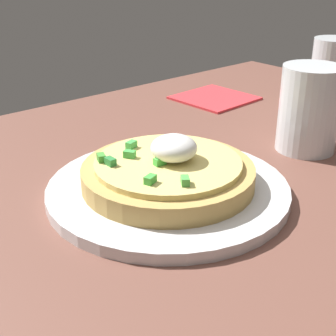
{
  "coord_description": "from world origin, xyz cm",
  "views": [
    {
      "loc": [
        -36.34,
        -42.46,
        29.19
      ],
      "look_at": [
        -4.78,
        -5.57,
        6.68
      ],
      "focal_mm": 51.94,
      "sensor_mm": 36.0,
      "label": 1
    }
  ],
  "objects_px": {
    "plate": "(168,189)",
    "napkin": "(215,98)",
    "cup_far": "(309,113)",
    "pizza": "(168,171)",
    "cup_near": "(330,82)"
  },
  "relations": [
    {
      "from": "pizza",
      "to": "cup_near",
      "type": "bearing_deg",
      "value": 6.81
    },
    {
      "from": "plate",
      "to": "pizza",
      "type": "relative_size",
      "value": 1.41
    },
    {
      "from": "cup_far",
      "to": "napkin",
      "type": "relative_size",
      "value": 0.93
    },
    {
      "from": "pizza",
      "to": "cup_far",
      "type": "bearing_deg",
      "value": -5.05
    },
    {
      "from": "plate",
      "to": "napkin",
      "type": "bearing_deg",
      "value": 36.54
    },
    {
      "from": "pizza",
      "to": "cup_far",
      "type": "xyz_separation_m",
      "value": [
        0.23,
        -0.02,
        0.02
      ]
    },
    {
      "from": "cup_near",
      "to": "plate",
      "type": "bearing_deg",
      "value": -173.21
    },
    {
      "from": "cup_far",
      "to": "pizza",
      "type": "bearing_deg",
      "value": 174.95
    },
    {
      "from": "pizza",
      "to": "cup_far",
      "type": "distance_m",
      "value": 0.23
    },
    {
      "from": "napkin",
      "to": "cup_near",
      "type": "bearing_deg",
      "value": -66.59
    },
    {
      "from": "plate",
      "to": "pizza",
      "type": "xyz_separation_m",
      "value": [
        0.0,
        -0.0,
        0.02
      ]
    },
    {
      "from": "cup_far",
      "to": "cup_near",
      "type": "bearing_deg",
      "value": 23.34
    },
    {
      "from": "pizza",
      "to": "napkin",
      "type": "relative_size",
      "value": 1.55
    },
    {
      "from": "plate",
      "to": "napkin",
      "type": "distance_m",
      "value": 0.38
    },
    {
      "from": "pizza",
      "to": "cup_near",
      "type": "xyz_separation_m",
      "value": [
        0.38,
        0.05,
        0.03
      ]
    }
  ]
}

